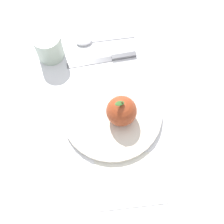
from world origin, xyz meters
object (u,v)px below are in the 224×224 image
(knife, at_px, (108,59))
(linen_napkin, at_px, (130,180))
(apple, at_px, (121,111))
(dinner_plate, at_px, (112,114))
(cup, at_px, (48,45))
(spoon, at_px, (90,40))

(knife, height_order, linen_napkin, knife)
(apple, bearing_deg, linen_napkin, 78.11)
(dinner_plate, relative_size, knife, 1.29)
(cup, bearing_deg, dinner_plate, 113.24)
(dinner_plate, xyz_separation_m, spoon, (-0.02, -0.24, -0.00))
(apple, xyz_separation_m, linen_napkin, (0.03, 0.15, -0.05))
(cup, distance_m, knife, 0.17)
(spoon, bearing_deg, dinner_plate, 85.54)
(spoon, distance_m, linen_napkin, 0.41)
(dinner_plate, height_order, knife, dinner_plate)
(knife, height_order, spoon, spoon)
(cup, bearing_deg, spoon, -176.62)
(linen_napkin, bearing_deg, spoon, -94.63)
(dinner_plate, distance_m, knife, 0.17)
(dinner_plate, bearing_deg, apple, 133.44)
(cup, relative_size, spoon, 0.46)
(dinner_plate, xyz_separation_m, apple, (-0.02, 0.02, 0.04))
(knife, bearing_deg, linen_napkin, 79.65)
(cup, height_order, spoon, cup)
(knife, bearing_deg, apple, 80.94)
(knife, bearing_deg, cup, -25.06)
(spoon, height_order, linen_napkin, spoon)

